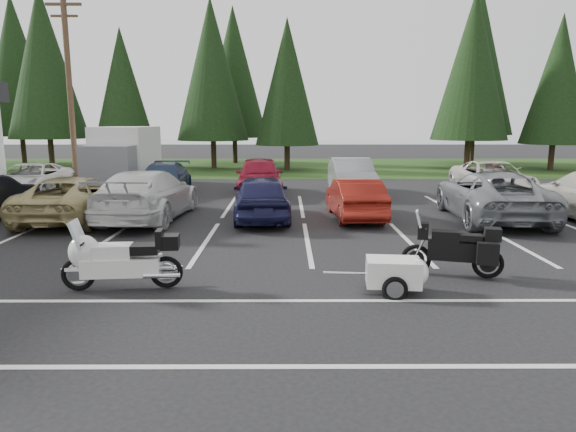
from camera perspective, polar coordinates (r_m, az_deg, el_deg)
The scene contains 28 objects.
ground at distance 12.61m, azimuth 0.10°, elevation -4.02°, with size 120.00×120.00×0.00m, color black.
grass_strip at distance 36.35m, azimuth -0.10°, elevation 5.49°, with size 80.00×16.00×0.01m, color #1F3A12.
lake_water at distance 67.41m, azimuth 3.28°, elevation 7.76°, with size 70.00×50.00×0.02m, color slate.
utility_pole at distance 26.21m, azimuth -23.10°, elevation 13.02°, with size 1.60×0.26×9.00m.
box_truck at distance 26.01m, azimuth -18.08°, elevation 6.19°, with size 2.40×5.60×2.90m, color silver, non-canonical shape.
stall_markings at distance 14.55m, azimuth 0.06°, elevation -2.03°, with size 32.00×16.00×0.01m, color silver.
conifer_2 at distance 38.65m, azimuth -25.49°, elevation 15.12°, with size 5.10×5.10×11.89m.
conifer_3 at distance 35.26m, azimuth -17.93°, elevation 13.41°, with size 3.87×3.87×9.02m.
conifer_4 at distance 35.62m, azimuth -8.49°, elevation 15.79°, with size 4.80×4.80×11.17m.
conifer_5 at distance 33.90m, azimuth -0.10°, elevation 14.65°, with size 4.14×4.14×9.63m.
conifer_6 at distance 36.54m, azimuth 19.82°, elevation 15.45°, with size 4.93×4.93×11.48m.
conifer_7 at distance 38.37m, azimuth 27.84°, elevation 13.26°, with size 4.27×4.27×9.94m.
conifer_back_a at distance 44.17m, azimuth -28.00°, elevation 14.52°, with size 5.28×5.28×12.30m.
conifer_back_b at distance 40.07m, azimuth -6.07°, elevation 15.58°, with size 4.97×4.97×11.58m.
conifer_back_c at distance 41.69m, azimuth 20.31°, elevation 15.81°, with size 5.50×5.50×12.81m.
car_near_2 at distance 17.87m, azimuth -22.60°, elevation 1.82°, with size 2.38×5.16×1.43m, color tan.
car_near_3 at distance 17.22m, azimuth -15.33°, elevation 2.27°, with size 2.27×5.60×1.62m, color silver.
car_near_4 at distance 16.61m, azimuth -3.00°, elevation 2.12°, with size 1.77×4.39×1.50m, color #18183C.
car_near_5 at distance 16.99m, azimuth 7.44°, elevation 1.97°, with size 1.42×4.07×1.34m, color maroon.
car_near_6 at distance 17.90m, azimuth 21.68°, elevation 2.14°, with size 2.62×5.69×1.58m, color slate.
car_far_0 at distance 24.64m, azimuth -26.67°, elevation 3.63°, with size 2.32×5.03×1.40m, color white.
car_far_1 at distance 22.91m, azimuth -13.69°, elevation 3.99°, with size 1.93×4.76×1.38m, color #192740.
car_far_2 at distance 22.31m, azimuth -3.19°, elevation 4.46°, with size 1.95×4.86×1.65m, color maroon.
car_far_3 at distance 22.48m, azimuth 7.10°, elevation 4.35°, with size 1.67×4.79×1.58m, color gray.
car_far_4 at distance 23.67m, azimuth 21.73°, elevation 3.88°, with size 2.48×5.38×1.49m, color beige.
touring_motorcycle at distance 10.18m, azimuth -18.03°, elevation -4.06°, with size 2.49×0.77×1.38m, color silver, non-canonical shape.
cargo_trailer at distance 9.78m, azimuth 11.59°, elevation -6.52°, with size 1.43×0.81×0.66m, color white, non-canonical shape.
adventure_motorcycle at distance 11.05m, azimuth 17.80°, elevation -2.95°, with size 2.25×0.78×1.37m, color black, non-canonical shape.
Camera 1 is at (-0.07, -12.21, 3.15)m, focal length 32.00 mm.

